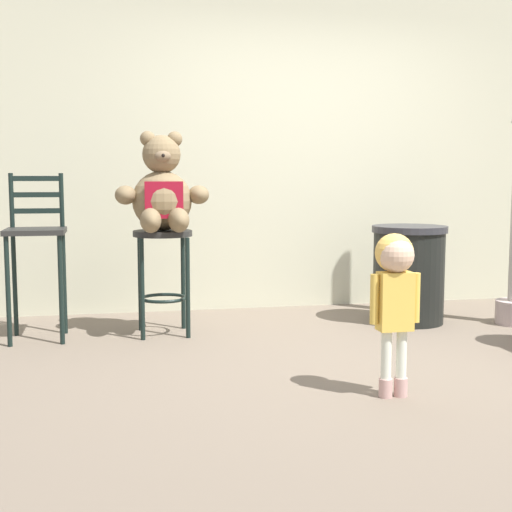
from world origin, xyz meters
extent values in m
plane|color=#706254|center=(0.00, 0.00, 0.00)|extent=(24.00, 24.00, 0.00)
cube|color=beige|center=(0.00, 1.98, 1.55)|extent=(6.28, 0.30, 3.11)
cylinder|color=#252524|center=(-1.25, 0.96, 0.72)|extent=(0.42, 0.42, 0.04)
cylinder|color=black|center=(-1.41, 0.81, 0.35)|extent=(0.03, 0.03, 0.70)
cylinder|color=black|center=(-1.09, 0.81, 0.35)|extent=(0.03, 0.03, 0.70)
cylinder|color=black|center=(-1.41, 1.12, 0.35)|extent=(0.03, 0.03, 0.70)
cylinder|color=black|center=(-1.09, 1.12, 0.35)|extent=(0.03, 0.03, 0.70)
torus|color=black|center=(-1.25, 0.96, 0.26)|extent=(0.34, 0.34, 0.02)
sphere|color=olive|center=(-1.25, 0.96, 0.95)|extent=(0.42, 0.42, 0.42)
cube|color=maroon|center=(-1.25, 0.79, 0.96)|extent=(0.26, 0.03, 0.25)
sphere|color=olive|center=(-1.25, 0.96, 1.28)|extent=(0.27, 0.27, 0.27)
ellipsoid|color=#796349|center=(-1.25, 0.85, 1.26)|extent=(0.11, 0.08, 0.08)
sphere|color=black|center=(-1.25, 0.82, 1.26)|extent=(0.03, 0.03, 0.03)
sphere|color=olive|center=(-1.34, 0.96, 1.38)|extent=(0.11, 0.11, 0.11)
sphere|color=olive|center=(-1.16, 0.96, 1.38)|extent=(0.11, 0.11, 0.11)
ellipsoid|color=olive|center=(-1.50, 0.93, 0.99)|extent=(0.15, 0.23, 0.13)
ellipsoid|color=olive|center=(-1.00, 0.93, 0.99)|extent=(0.15, 0.23, 0.13)
ellipsoid|color=olive|center=(-1.34, 0.76, 0.83)|extent=(0.14, 0.36, 0.17)
ellipsoid|color=olive|center=(-1.16, 0.76, 0.83)|extent=(0.14, 0.36, 0.17)
cylinder|color=#C49891|center=(-0.26, -0.73, 0.05)|extent=(0.07, 0.07, 0.10)
cylinder|color=silver|center=(-0.26, -0.73, 0.22)|extent=(0.05, 0.05, 0.25)
cylinder|color=#C49891|center=(-0.18, -0.73, 0.05)|extent=(0.07, 0.07, 0.10)
cylinder|color=silver|center=(-0.18, -0.73, 0.22)|extent=(0.05, 0.05, 0.25)
cube|color=#E7BA4A|center=(-0.22, -0.73, 0.49)|extent=(0.17, 0.10, 0.30)
cylinder|color=#E7BA4A|center=(-0.33, -0.73, 0.51)|extent=(0.04, 0.04, 0.25)
cylinder|color=#E7BA4A|center=(-0.11, -0.73, 0.51)|extent=(0.04, 0.04, 0.25)
sphere|color=#D8B293|center=(-0.22, -0.73, 0.73)|extent=(0.18, 0.18, 0.18)
sphere|color=#ECB853|center=(-0.22, -0.71, 0.74)|extent=(0.20, 0.20, 0.20)
cylinder|color=black|center=(0.63, 0.99, 0.35)|extent=(0.54, 0.54, 0.70)
cylinder|color=#2D2D33|center=(0.63, 0.99, 0.72)|extent=(0.57, 0.57, 0.05)
cube|color=#252524|center=(-2.11, 0.96, 0.75)|extent=(0.40, 0.40, 0.03)
cylinder|color=black|center=(-2.28, 0.79, 0.37)|extent=(0.03, 0.03, 0.73)
cylinder|color=black|center=(-1.94, 0.79, 0.37)|extent=(0.03, 0.03, 0.73)
cylinder|color=black|center=(-2.28, 1.13, 0.37)|extent=(0.03, 0.03, 0.73)
cylinder|color=black|center=(-1.94, 1.13, 0.37)|extent=(0.03, 0.03, 0.73)
cylinder|color=black|center=(-2.28, 1.13, 0.96)|extent=(0.03, 0.03, 0.38)
cylinder|color=black|center=(-1.94, 1.13, 0.96)|extent=(0.03, 0.03, 0.38)
cube|color=black|center=(-2.11, 1.13, 0.88)|extent=(0.34, 0.02, 0.04)
cube|color=black|center=(-2.11, 1.13, 1.00)|extent=(0.34, 0.02, 0.04)
cube|color=black|center=(-2.11, 1.13, 1.11)|extent=(0.34, 0.02, 0.04)
camera|label=1|loc=(-1.61, -3.98, 1.11)|focal=49.02mm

